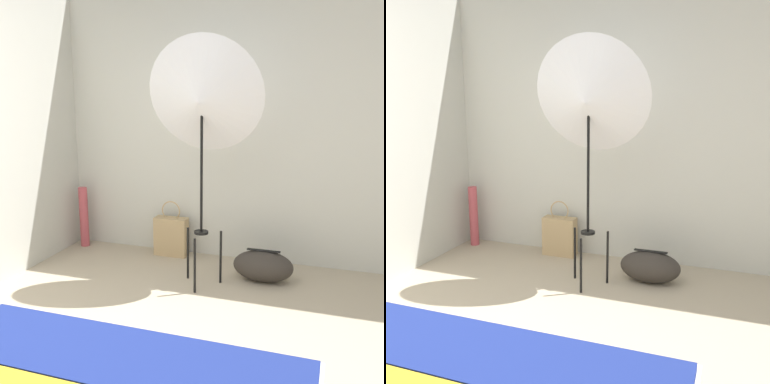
# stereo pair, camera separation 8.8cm
# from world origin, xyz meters

# --- Properties ---
(wall_back) EXTENTS (8.00, 0.05, 2.60)m
(wall_back) POSITION_xyz_m (0.00, 2.56, 1.30)
(wall_back) COLOR beige
(wall_back) RESTS_ON ground_plane
(photo_umbrella) EXTENTS (0.95, 0.48, 2.03)m
(photo_umbrella) POSITION_xyz_m (-0.04, 1.81, 1.54)
(photo_umbrella) COLOR black
(photo_umbrella) RESTS_ON ground_plane
(tote_bag) EXTENTS (0.33, 0.14, 0.55)m
(tote_bag) POSITION_xyz_m (-0.53, 2.40, 0.20)
(tote_bag) COLOR tan
(tote_bag) RESTS_ON ground_plane
(duffel_bag) EXTENTS (0.52, 0.27, 0.28)m
(duffel_bag) POSITION_xyz_m (0.44, 2.04, 0.14)
(duffel_bag) COLOR #332D28
(duffel_bag) RESTS_ON ground_plane
(paper_roll) EXTENTS (0.09, 0.09, 0.63)m
(paper_roll) POSITION_xyz_m (-1.51, 2.37, 0.31)
(paper_roll) COLOR #BC4C56
(paper_roll) RESTS_ON ground_plane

